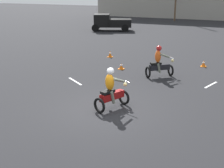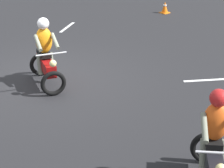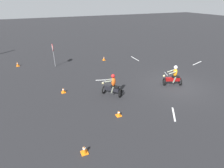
% 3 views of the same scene
% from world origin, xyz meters
% --- Properties ---
extents(ground_plane, '(120.00, 120.00, 0.00)m').
position_xyz_m(ground_plane, '(0.00, 0.00, 0.00)').
color(ground_plane, black).
extents(motorcycle_rider_foreground, '(1.11, 1.54, 1.66)m').
position_xyz_m(motorcycle_rider_foreground, '(0.19, 0.26, 0.73)').
color(motorcycle_rider_foreground, black).
rests_on(motorcycle_rider_foreground, ground).
extents(motorcycle_rider_background, '(1.45, 1.37, 1.66)m').
position_xyz_m(motorcycle_rider_background, '(0.63, 5.34, 0.73)').
color(motorcycle_rider_background, black).
rests_on(motorcycle_rider_background, ground).
extents(stop_sign, '(0.70, 0.08, 2.30)m').
position_xyz_m(stop_sign, '(8.44, 8.34, 1.63)').
color(stop_sign, slate).
rests_on(stop_sign, ground).
extents(traffic_cone_near_left, '(0.32, 0.32, 0.38)m').
position_xyz_m(traffic_cone_near_left, '(2.45, 8.52, 0.18)').
color(traffic_cone_near_left, orange).
rests_on(traffic_cone_near_left, ground).
extents(traffic_cone_near_right, '(0.32, 0.32, 0.47)m').
position_xyz_m(traffic_cone_near_right, '(9.99, 11.86, 0.23)').
color(traffic_cone_near_right, orange).
rests_on(traffic_cone_near_right, ground).
extents(traffic_cone_mid_left, '(0.32, 0.32, 0.35)m').
position_xyz_m(traffic_cone_mid_left, '(-1.77, 5.99, 0.17)').
color(traffic_cone_mid_left, orange).
rests_on(traffic_cone_mid_left, ground).
extents(traffic_cone_far_right, '(0.32, 0.32, 0.41)m').
position_xyz_m(traffic_cone_far_right, '(8.23, 3.05, 0.20)').
color(traffic_cone_far_right, orange).
rests_on(traffic_cone_far_right, ground).
extents(traffic_cone_far_center, '(0.32, 0.32, 0.42)m').
position_xyz_m(traffic_cone_far_center, '(-3.66, 8.62, 0.20)').
color(traffic_cone_far_center, orange).
rests_on(traffic_cone_far_center, ground).
extents(lane_stripe_e, '(1.73, 0.12, 0.01)m').
position_xyz_m(lane_stripe_e, '(7.34, -0.46, 0.00)').
color(lane_stripe_e, silver).
rests_on(lane_stripe_e, ground).
extents(lane_stripe_n, '(0.47, 1.26, 0.01)m').
position_xyz_m(lane_stripe_n, '(3.33, 5.01, 0.00)').
color(lane_stripe_n, silver).
rests_on(lane_stripe_n, ground).
extents(lane_stripe_nw, '(1.24, 0.91, 0.01)m').
position_xyz_m(lane_stripe_nw, '(-2.97, 2.85, 0.00)').
color(lane_stripe_nw, silver).
rests_on(lane_stripe_nw, ground).
extents(lane_stripe_s, '(0.63, 1.85, 0.01)m').
position_xyz_m(lane_stripe_s, '(3.27, -5.84, 0.00)').
color(lane_stripe_s, silver).
rests_on(lane_stripe_s, ground).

